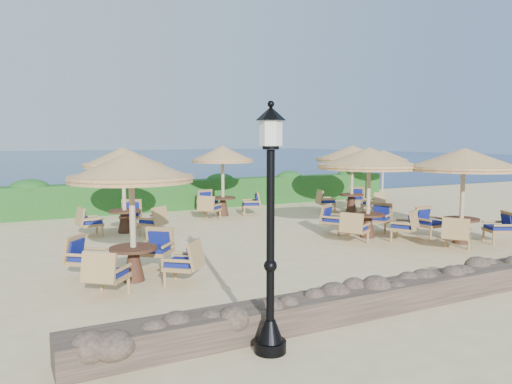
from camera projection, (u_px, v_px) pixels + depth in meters
The scene contains 12 objects.
ground at pixel (300, 236), 15.00m from camera, with size 120.00×120.00×0.00m, color beige.
sea at pixel (56, 158), 76.80m from camera, with size 160.00×160.00×0.00m, color #0C2250.
hedge at pixel (209, 193), 21.29m from camera, with size 18.00×0.90×1.20m, color #184A18.
stone_wall at pixel (475, 280), 9.50m from camera, with size 15.00×0.65×0.44m, color brown.
lamp_post at pixel (270, 240), 6.63m from camera, with size 0.44×0.44×3.31m.
extra_parasol at pixel (383, 155), 22.93m from camera, with size 2.30×2.30×2.41m.
cafe_set_0 at pixel (132, 197), 10.03m from camera, with size 2.59×2.59×2.65m.
cafe_set_1 at pixel (369, 174), 14.57m from camera, with size 3.03×3.03×2.65m.
cafe_set_2 at pixel (463, 173), 13.72m from camera, with size 3.07×3.07×2.65m.
cafe_set_3 at pixel (123, 174), 15.33m from camera, with size 2.66×2.75×2.65m.
cafe_set_4 at pixel (223, 169), 18.80m from camera, with size 2.74×2.61×2.65m.
cafe_set_5 at pixel (352, 163), 19.86m from camera, with size 2.92×2.92×2.65m.
Camera 1 is at (-7.98, -12.51, 2.88)m, focal length 35.00 mm.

